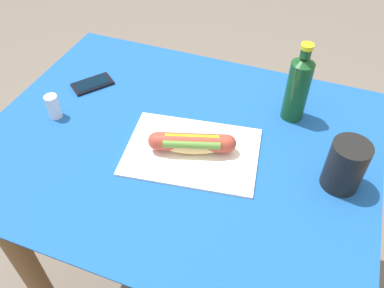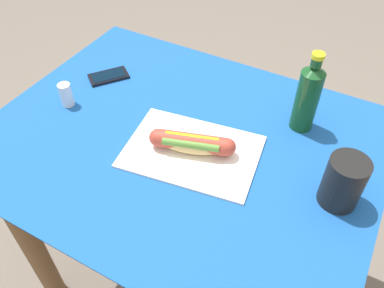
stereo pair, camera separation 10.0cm
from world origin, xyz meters
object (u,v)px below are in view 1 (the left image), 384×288
object	(u,v)px
drinking_cup	(345,166)
salt_shaker	(53,107)
cell_phone	(92,84)
soda_bottle	(298,87)
hot_dog	(192,143)

from	to	relation	value
drinking_cup	salt_shaker	xyz separation A→B (m)	(0.77, 0.03, -0.03)
cell_phone	drinking_cup	xyz separation A→B (m)	(-0.75, 0.14, 0.06)
cell_phone	salt_shaker	xyz separation A→B (m)	(0.02, 0.16, 0.03)
drinking_cup	soda_bottle	bearing A→B (deg)	-53.96
cell_phone	soda_bottle	size ratio (longest dim) A/B	0.59
cell_phone	salt_shaker	bearing A→B (deg)	82.67
hot_dog	soda_bottle	bearing A→B (deg)	-132.33
cell_phone	soda_bottle	xyz separation A→B (m)	(-0.60, -0.07, 0.10)
soda_bottle	salt_shaker	bearing A→B (deg)	20.76
salt_shaker	drinking_cup	bearing A→B (deg)	-177.95
soda_bottle	salt_shaker	world-z (taller)	soda_bottle
soda_bottle	drinking_cup	size ratio (longest dim) A/B	1.80
hot_dog	soda_bottle	distance (m)	0.32
hot_dog	cell_phone	world-z (taller)	hot_dog
hot_dog	drinking_cup	size ratio (longest dim) A/B	1.68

